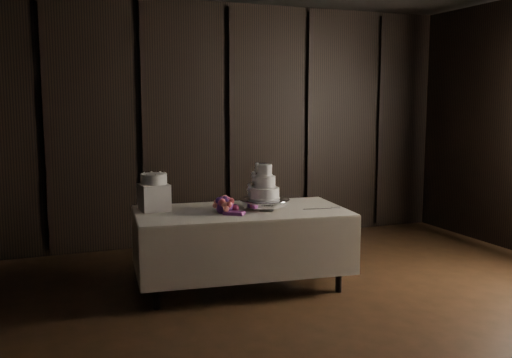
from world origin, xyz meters
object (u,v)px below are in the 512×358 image
object	(u,v)px
display_table	(241,245)
bouquet	(225,206)
wedding_cake	(263,186)
box_pedestal	(154,197)
small_cake	(154,179)
cake_stand	(265,204)

from	to	relation	value
display_table	bouquet	xyz separation A→B (m)	(-0.19, -0.07, 0.41)
wedding_cake	box_pedestal	size ratio (longest dim) A/B	1.29
bouquet	small_cake	bearing A→B (deg)	148.92
box_pedestal	wedding_cake	bearing A→B (deg)	-16.54
display_table	wedding_cake	size ratio (longest dim) A/B	6.20
cake_stand	box_pedestal	distance (m)	1.05
cake_stand	bouquet	size ratio (longest dim) A/B	1.22
display_table	cake_stand	size ratio (longest dim) A/B	4.30
cake_stand	wedding_cake	distance (m)	0.18
bouquet	box_pedestal	distance (m)	0.69
box_pedestal	cake_stand	bearing A→B (deg)	-15.42
wedding_cake	small_cake	world-z (taller)	wedding_cake
wedding_cake	display_table	bearing A→B (deg)	-167.66
display_table	cake_stand	xyz separation A→B (m)	(0.24, 0.00, 0.39)
display_table	cake_stand	world-z (taller)	cake_stand
bouquet	small_cake	world-z (taller)	small_cake
display_table	small_cake	xyz separation A→B (m)	(-0.77, 0.28, 0.64)
wedding_cake	bouquet	xyz separation A→B (m)	(-0.40, -0.06, -0.16)
display_table	small_cake	world-z (taller)	small_cake
display_table	wedding_cake	bearing A→B (deg)	1.93
cake_stand	small_cake	world-z (taller)	small_cake
cake_stand	bouquet	world-z (taller)	bouquet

